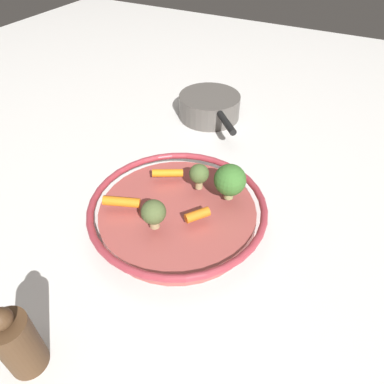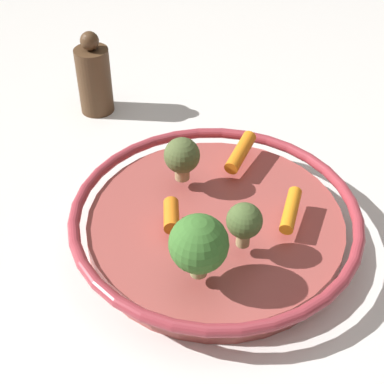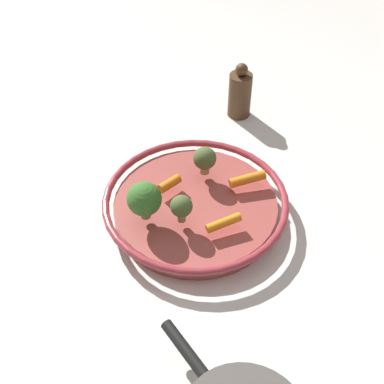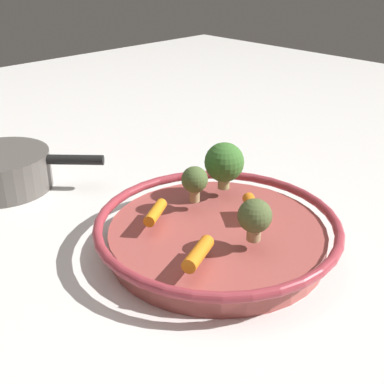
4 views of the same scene
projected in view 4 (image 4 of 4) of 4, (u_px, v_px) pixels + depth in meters
The scene contains 9 objects.
ground_plane at pixel (217, 248), 0.67m from camera, with size 2.45×2.45×0.00m, color silver.
serving_bowl at pixel (217, 233), 0.66m from camera, with size 0.32×0.32×0.04m.
baby_carrot_left at pixel (252, 205), 0.66m from camera, with size 0.02×0.02×0.04m, color orange.
baby_carrot_back at pixel (156, 212), 0.65m from camera, with size 0.01×0.01×0.06m, color orange.
baby_carrot_center at pixel (198, 253), 0.56m from camera, with size 0.02×0.02×0.06m, color orange.
broccoli_floret_small at pixel (224, 163), 0.71m from camera, with size 0.06×0.06×0.07m.
broccoli_floret_mid at pixel (195, 181), 0.68m from camera, with size 0.04×0.04×0.05m.
broccoli_floret_large at pixel (255, 217), 0.59m from camera, with size 0.04×0.04×0.05m.
saucepan at pixel (3, 171), 0.82m from camera, with size 0.21×0.20×0.06m.
Camera 4 is at (0.38, -0.42, 0.36)m, focal length 47.56 mm.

